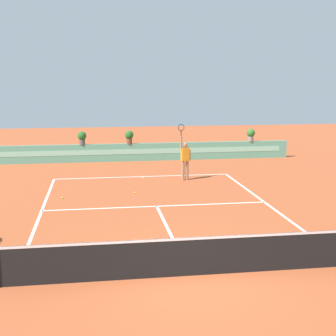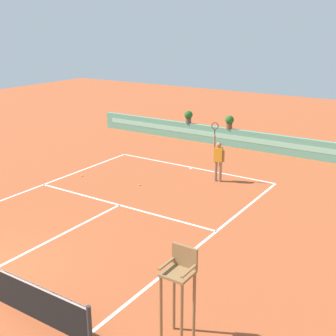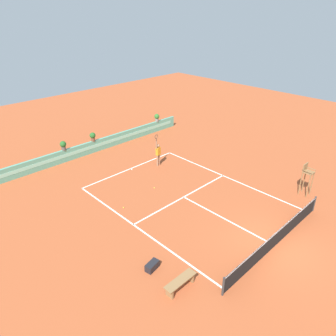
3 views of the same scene
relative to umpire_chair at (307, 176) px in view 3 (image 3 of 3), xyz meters
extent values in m
plane|color=#A84C28|center=(-5.83, 4.74, -1.34)|extent=(60.00, 60.00, 0.00)
cube|color=white|center=(-5.83, 10.63, -1.34)|extent=(8.22, 0.10, 0.01)
cube|color=white|center=(-5.83, 5.14, -1.34)|extent=(8.22, 0.10, 0.01)
cube|color=white|center=(-5.83, 1.94, -1.34)|extent=(0.10, 6.40, 0.01)
cube|color=white|center=(-9.94, 4.68, -1.34)|extent=(0.10, 11.89, 0.01)
cube|color=white|center=(-1.72, 4.68, -1.34)|extent=(0.10, 11.89, 0.01)
cube|color=white|center=(-5.83, 10.53, -1.34)|extent=(0.10, 0.20, 0.01)
cylinder|color=#333333|center=(-10.24, -1.26, -0.84)|extent=(0.10, 0.10, 1.00)
cylinder|color=#333333|center=(-1.42, -1.26, -0.84)|extent=(0.10, 0.10, 1.00)
cube|color=black|center=(-5.83, -1.26, -0.87)|extent=(8.82, 0.02, 0.95)
cube|color=white|center=(-5.83, -1.26, -0.42)|extent=(8.82, 0.03, 0.06)
cube|color=#599E84|center=(-5.83, 15.13, -0.84)|extent=(18.00, 0.20, 1.00)
cube|color=#87CCB2|center=(-5.83, 15.02, -0.79)|extent=(17.10, 0.01, 0.28)
cylinder|color=olive|center=(-0.26, -0.32, -0.54)|extent=(0.07, 0.07, 1.60)
cylinder|color=olive|center=(0.25, -0.32, -0.54)|extent=(0.07, 0.07, 1.60)
cylinder|color=olive|center=(-0.26, 0.19, -0.54)|extent=(0.07, 0.07, 1.60)
cylinder|color=olive|center=(0.25, 0.19, -0.54)|extent=(0.07, 0.07, 1.60)
cube|color=olive|center=(0.00, -0.06, 0.29)|extent=(0.60, 0.60, 0.06)
cube|color=olive|center=(0.00, 0.21, 0.56)|extent=(0.60, 0.06, 0.48)
cube|color=olive|center=(-0.27, -0.06, 0.44)|extent=(0.06, 0.60, 0.04)
cube|color=olive|center=(0.27, -0.06, 0.44)|extent=(0.06, 0.60, 0.04)
cube|color=olive|center=(-11.91, 0.22, -1.12)|extent=(0.08, 0.40, 0.45)
cube|color=olive|center=(-10.63, 0.22, -1.12)|extent=(0.08, 0.40, 0.45)
cube|color=olive|center=(-11.27, 0.22, -0.86)|extent=(1.60, 0.44, 0.06)
cube|color=black|center=(-11.38, 1.92, -1.16)|extent=(0.75, 0.48, 0.36)
cylinder|color=#9E7051|center=(-3.85, 9.59, -0.89)|extent=(0.14, 0.14, 0.90)
cylinder|color=#9E7051|center=(-4.04, 9.56, -0.89)|extent=(0.14, 0.14, 0.90)
cube|color=orange|center=(-3.95, 9.58, -0.14)|extent=(0.39, 0.28, 0.60)
sphere|color=#9E7051|center=(-3.95, 9.58, 0.29)|extent=(0.22, 0.22, 0.22)
cylinder|color=#9E7051|center=(-4.14, 9.54, 0.41)|extent=(0.09, 0.09, 0.55)
cylinder|color=black|center=(-4.14, 9.54, 0.83)|extent=(0.04, 0.04, 0.24)
torus|color=#262626|center=(-4.14, 9.54, 1.09)|extent=(0.31, 0.08, 0.31)
cylinder|color=#9E7051|center=(-3.73, 9.61, -0.19)|extent=(0.09, 0.09, 0.50)
sphere|color=#CCE033|center=(-9.33, 6.83, -1.31)|extent=(0.07, 0.07, 0.07)
sphere|color=#CCE033|center=(-6.45, 7.26, -1.31)|extent=(0.07, 0.07, 0.07)
cylinder|color=#514C47|center=(-8.72, 15.13, -0.20)|extent=(0.32, 0.32, 0.28)
sphere|color=#235B23|center=(-8.72, 15.13, 0.14)|extent=(0.48, 0.48, 0.48)
cylinder|color=gray|center=(0.98, 15.13, -0.20)|extent=(0.32, 0.32, 0.28)
sphere|color=#2D6B28|center=(0.98, 15.13, 0.14)|extent=(0.48, 0.48, 0.48)
cylinder|color=brown|center=(-6.11, 15.13, -0.20)|extent=(0.32, 0.32, 0.28)
sphere|color=#235B23|center=(-6.11, 15.13, 0.14)|extent=(0.48, 0.48, 0.48)
camera|label=1|loc=(-7.98, -11.90, 3.28)|focal=51.75mm
camera|label=2|loc=(4.26, -6.98, 5.20)|focal=47.97mm
camera|label=3|loc=(-18.42, -6.38, 9.57)|focal=33.69mm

